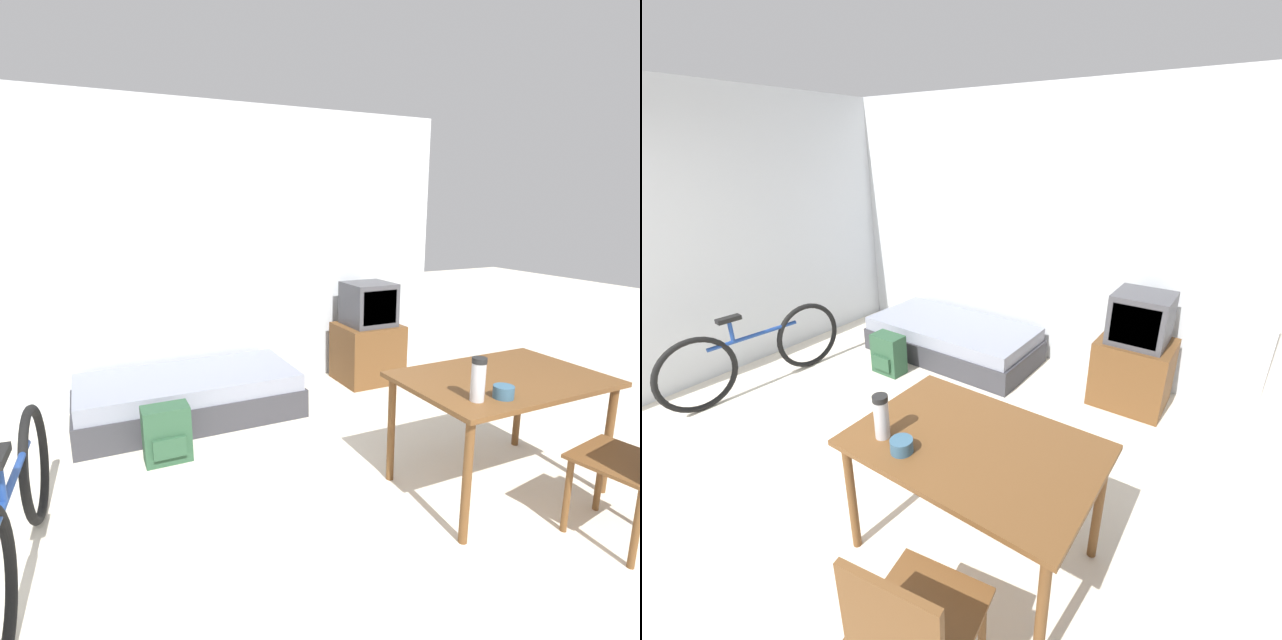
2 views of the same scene
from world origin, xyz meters
TOP-DOWN VIEW (x-y plane):
  - wall_back at (0.00, 3.58)m, footprint 4.99×0.06m
  - daybed at (-0.33, 3.03)m, footprint 1.84×0.89m
  - tv at (1.53, 3.18)m, footprint 0.61×0.55m
  - dining_table at (1.23, 1.08)m, footprint 1.26×0.83m
  - bicycle at (-1.46, 1.44)m, footprint 0.18×1.75m
  - thermos_flask at (0.81, 0.85)m, footprint 0.08×0.08m
  - mate_bowl at (0.98, 0.82)m, footprint 0.11×0.11m
  - backpack at (-0.63, 2.33)m, footprint 0.32×0.22m

SIDE VIEW (x-z plane):
  - daybed at x=-0.33m, z-range 0.00..0.38m
  - backpack at x=-0.63m, z-range 0.00..0.41m
  - bicycle at x=-1.46m, z-range -0.03..0.74m
  - tv at x=1.53m, z-range -0.06..0.97m
  - dining_table at x=1.23m, z-range 0.29..1.04m
  - mate_bowl at x=0.98m, z-range 0.75..0.82m
  - thermos_flask at x=0.81m, z-range 0.76..1.01m
  - wall_back at x=0.00m, z-range 0.00..2.70m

